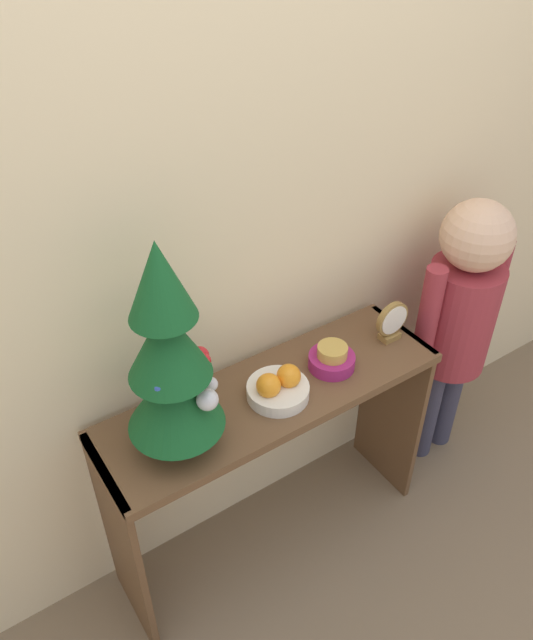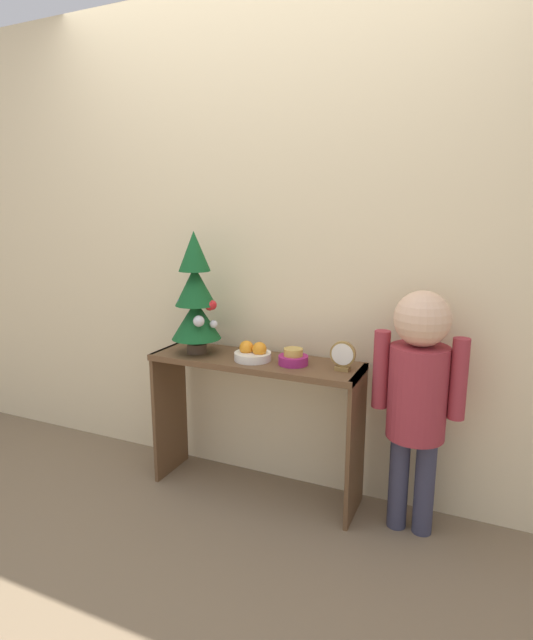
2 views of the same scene
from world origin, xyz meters
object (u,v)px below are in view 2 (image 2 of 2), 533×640
mini_tree (196,297)px  desk_clock (343,356)px  singing_bowl (293,358)px  child_figure (418,385)px  fruit_bowl (253,353)px

mini_tree → desk_clock: mini_tree is taller
singing_bowl → desk_clock: 0.24m
mini_tree → singing_bowl: 0.59m
mini_tree → child_figure: bearing=0.9°
fruit_bowl → desk_clock: 0.45m
fruit_bowl → child_figure: bearing=1.3°
singing_bowl → desk_clock: bearing=0.3°
desk_clock → child_figure: (0.34, 0.00, -0.09)m
desk_clock → child_figure: 0.35m
singing_bowl → child_figure: bearing=0.3°
fruit_bowl → singing_bowl: bearing=4.0°
child_figure → desk_clock: bearing=-179.7°
mini_tree → fruit_bowl: size_ratio=3.43×
singing_bowl → child_figure: 0.58m
singing_bowl → child_figure: size_ratio=0.13×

